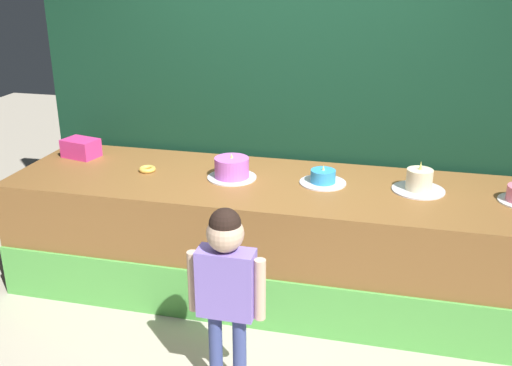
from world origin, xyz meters
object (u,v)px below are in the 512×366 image
donut (147,169)px  cake_far_left (232,169)px  child_figure (226,277)px  pink_box (81,148)px  cake_center_left (323,178)px  cake_center_right (419,182)px

donut → cake_far_left: 0.63m
child_figure → pink_box: bearing=139.8°
cake_far_left → cake_center_left: cake_far_left is taller
child_figure → cake_center_left: child_figure is taller
pink_box → cake_far_left: cake_far_left is taller
donut → cake_center_left: 1.26m
donut → cake_center_left: cake_center_left is taller
cake_far_left → cake_center_left: (0.63, 0.05, -0.03)m
pink_box → donut: pink_box is taller
cake_far_left → cake_center_right: 1.26m
cake_center_right → pink_box: bearing=177.2°
pink_box → cake_center_right: 2.51m
child_figure → cake_far_left: 1.17m
child_figure → donut: child_figure is taller
cake_far_left → cake_center_left: bearing=4.2°
pink_box → donut: (0.63, -0.19, -0.05)m
cake_far_left → child_figure: bearing=-75.7°
child_figure → cake_center_left: (0.34, 1.17, 0.16)m
donut → cake_center_right: size_ratio=0.35×
donut → pink_box: bearing=163.0°
cake_center_right → cake_far_left: bearing=-177.3°
child_figure → donut: 1.44m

